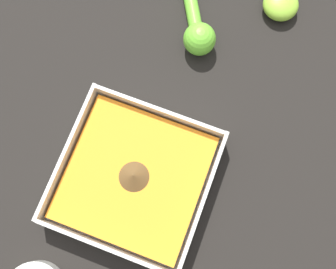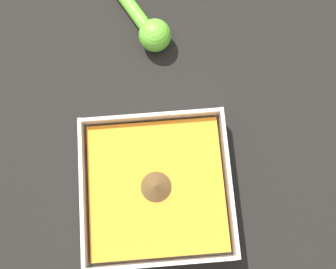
{
  "view_description": "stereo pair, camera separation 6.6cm",
  "coord_description": "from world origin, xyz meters",
  "views": [
    {
      "loc": [
        0.05,
        0.11,
        0.67
      ],
      "look_at": [
        -0.09,
        0.05,
        0.03
      ],
      "focal_mm": 42.0,
      "sensor_mm": 36.0,
      "label": 1
    },
    {
      "loc": [
        0.06,
        0.04,
        0.67
      ],
      "look_at": [
        -0.09,
        0.05,
        0.03
      ],
      "focal_mm": 42.0,
      "sensor_mm": 36.0,
      "label": 2
    }
  ],
  "objects": [
    {
      "name": "lemon_squeezer",
      "position": [
        -0.3,
        0.03,
        0.02
      ],
      "size": [
        0.18,
        0.12,
        0.06
      ],
      "rotation": [
        0.0,
        0.0,
        0.52
      ],
      "color": "#6BC633",
      "rests_on": "ground_plane"
    },
    {
      "name": "ground_plane",
      "position": [
        0.0,
        0.0,
        0.0
      ],
      "size": [
        4.0,
        4.0,
        0.0
      ],
      "primitive_type": "plane",
      "color": "black"
    },
    {
      "name": "square_dish",
      "position": [
        0.0,
        0.03,
        0.02
      ],
      "size": [
        0.24,
        0.24,
        0.06
      ],
      "color": "silver",
      "rests_on": "ground_plane"
    },
    {
      "name": "lemon_half",
      "position": [
        -0.39,
        0.16,
        0.02
      ],
      "size": [
        0.07,
        0.07,
        0.04
      ],
      "color": "#93CC38",
      "rests_on": "ground_plane"
    }
  ]
}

